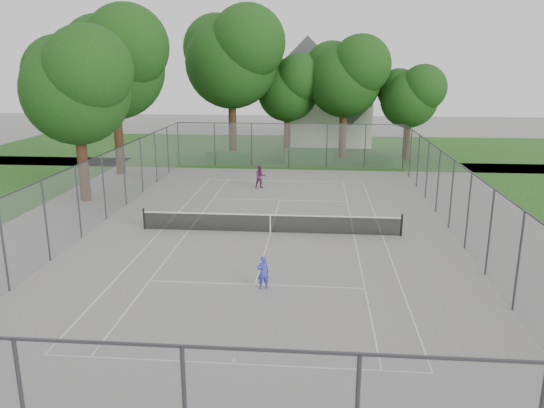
# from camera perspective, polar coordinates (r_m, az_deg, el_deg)

# --- Properties ---
(ground) EXTENTS (120.00, 120.00, 0.00)m
(ground) POSITION_cam_1_polar(r_m,az_deg,el_deg) (26.31, -0.19, -3.09)
(ground) COLOR slate
(ground) RESTS_ON ground
(grass_far) EXTENTS (60.00, 20.00, 0.00)m
(grass_far) POSITION_cam_1_polar(r_m,az_deg,el_deg) (51.61, 2.38, 5.89)
(grass_far) COLOR #1F4B15
(grass_far) RESTS_ON ground
(court_markings) EXTENTS (11.03, 23.83, 0.01)m
(court_markings) POSITION_cam_1_polar(r_m,az_deg,el_deg) (26.30, -0.19, -3.08)
(court_markings) COLOR beige
(court_markings) RESTS_ON ground
(tennis_net) EXTENTS (12.87, 0.10, 1.10)m
(tennis_net) POSITION_cam_1_polar(r_m,az_deg,el_deg) (26.15, -0.19, -2.02)
(tennis_net) COLOR black
(tennis_net) RESTS_ON ground
(perimeter_fence) EXTENTS (18.08, 34.08, 3.52)m
(perimeter_fence) POSITION_cam_1_polar(r_m,az_deg,el_deg) (25.80, -0.19, 0.73)
(perimeter_fence) COLOR #38383D
(perimeter_fence) RESTS_ON ground
(tree_far_left) EXTENTS (8.93, 8.15, 12.83)m
(tree_far_left) POSITION_cam_1_polar(r_m,az_deg,el_deg) (46.24, -4.29, 15.77)
(tree_far_left) COLOR #321E12
(tree_far_left) RESTS_ON ground
(tree_far_midleft) EXTENTS (6.23, 5.69, 8.96)m
(tree_far_midleft) POSITION_cam_1_polar(r_m,az_deg,el_deg) (48.07, 1.78, 12.59)
(tree_far_midleft) COLOR #321E12
(tree_far_midleft) RESTS_ON ground
(tree_far_midright) EXTENTS (7.30, 6.66, 10.49)m
(tree_far_midright) POSITION_cam_1_polar(r_m,az_deg,el_deg) (47.03, 7.95, 13.69)
(tree_far_midright) COLOR #321E12
(tree_far_midright) RESTS_ON ground
(tree_far_right) EXTENTS (5.61, 5.12, 8.06)m
(tree_far_right) POSITION_cam_1_polar(r_m,az_deg,el_deg) (47.37, 14.66, 11.34)
(tree_far_right) COLOR #321E12
(tree_far_right) RESTS_ON ground
(tree_side_back) EXTENTS (8.47, 7.73, 12.18)m
(tree_side_back) POSITION_cam_1_polar(r_m,az_deg,el_deg) (41.02, -16.65, 14.69)
(tree_side_back) COLOR #321E12
(tree_side_back) RESTS_ON ground
(tree_side_front) EXTENTS (7.14, 6.52, 10.27)m
(tree_side_front) POSITION_cam_1_polar(r_m,az_deg,el_deg) (33.29, -20.31, 12.18)
(tree_side_front) COLOR #321E12
(tree_side_front) RESTS_ON ground
(hedge_left) EXTENTS (3.65, 1.10, 0.91)m
(hedge_left) POSITION_cam_1_polar(r_m,az_deg,el_deg) (44.70, -4.74, 5.02)
(hedge_left) COLOR #194F19
(hedge_left) RESTS_ON ground
(hedge_mid) EXTENTS (3.92, 1.12, 1.23)m
(hedge_mid) POSITION_cam_1_polar(r_m,az_deg,el_deg) (44.32, 3.98, 5.16)
(hedge_mid) COLOR #194F19
(hedge_mid) RESTS_ON ground
(hedge_right) EXTENTS (2.60, 0.95, 0.78)m
(hedge_right) POSITION_cam_1_polar(r_m,az_deg,el_deg) (44.18, 11.59, 4.56)
(hedge_right) COLOR #194F19
(hedge_right) RESTS_ON ground
(house) EXTENTS (8.53, 6.61, 10.62)m
(house) POSITION_cam_1_polar(r_m,az_deg,el_deg) (55.34, 6.05, 10.89)
(house) COLOR silver
(house) RESTS_ON ground
(girl_player) EXTENTS (0.54, 0.46, 1.26)m
(girl_player) POSITION_cam_1_polar(r_m,az_deg,el_deg) (19.80, -0.96, -7.37)
(girl_player) COLOR #3138B9
(girl_player) RESTS_ON ground
(woman_player) EXTENTS (0.91, 0.81, 1.54)m
(woman_player) POSITION_cam_1_polar(r_m,az_deg,el_deg) (35.43, -1.26, 2.95)
(woman_player) COLOR #662257
(woman_player) RESTS_ON ground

